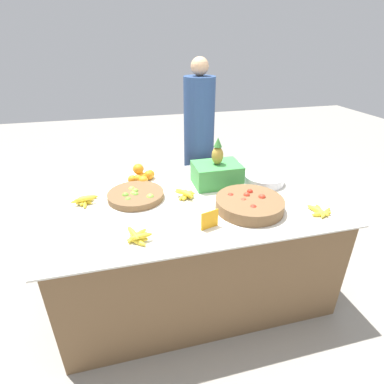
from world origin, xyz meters
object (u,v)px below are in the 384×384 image
lime_bowl (136,195)px  price_sign (210,220)px  tomato_basket (249,204)px  metal_bowl (264,179)px  produce_crate (217,173)px  vendor_person (199,154)px

lime_bowl → price_sign: (0.39, -0.48, 0.03)m
tomato_basket → metal_bowl: bearing=51.3°
price_sign → produce_crate: produce_crate is taller
metal_bowl → produce_crate: 0.38m
lime_bowl → produce_crate: bearing=7.7°
lime_bowl → produce_crate: (0.62, 0.08, 0.07)m
metal_bowl → tomato_basket: bearing=-128.7°
lime_bowl → metal_bowl: (0.99, 0.01, 0.01)m
lime_bowl → metal_bowl: same height
metal_bowl → price_sign: price_sign is taller
price_sign → produce_crate: bearing=51.8°
lime_bowl → vendor_person: size_ratio=0.24×
vendor_person → lime_bowl: bearing=-130.9°
lime_bowl → tomato_basket: bearing=-25.4°
metal_bowl → lime_bowl: bearing=-179.5°
lime_bowl → vendor_person: 1.03m
vendor_person → price_sign: bearing=-102.5°
lime_bowl → metal_bowl: bearing=0.5°
vendor_person → metal_bowl: bearing=-67.7°
metal_bowl → vendor_person: bearing=112.3°
metal_bowl → produce_crate: bearing=168.2°
tomato_basket → price_sign: bearing=-155.5°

